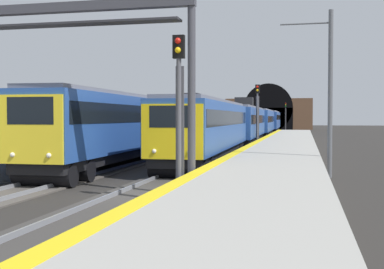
{
  "coord_description": "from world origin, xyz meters",
  "views": [
    {
      "loc": [
        -17.04,
        -5.81,
        2.85
      ],
      "look_at": [
        9.99,
        0.31,
        1.88
      ],
      "focal_mm": 46.67,
      "sensor_mm": 36.0,
      "label": 1
    }
  ],
  "objects_px": {
    "train_adjacent_platform": "(161,123)",
    "railway_signal_far": "(286,114)",
    "railway_signal_mid": "(257,112)",
    "train_main_approaching": "(253,122)",
    "railway_signal_near": "(179,106)",
    "overhead_signal_gantry": "(81,49)",
    "catenary_mast_near": "(329,91)"
  },
  "relations": [
    {
      "from": "overhead_signal_gantry",
      "to": "railway_signal_far",
      "type": "bearing_deg",
      "value": -2.61
    },
    {
      "from": "train_main_approaching",
      "to": "railway_signal_mid",
      "type": "distance_m",
      "value": 14.89
    },
    {
      "from": "catenary_mast_near",
      "to": "railway_signal_far",
      "type": "bearing_deg",
      "value": 3.47
    },
    {
      "from": "overhead_signal_gantry",
      "to": "catenary_mast_near",
      "type": "relative_size",
      "value": 1.12
    },
    {
      "from": "railway_signal_mid",
      "to": "train_main_approaching",
      "type": "bearing_deg",
      "value": -173.01
    },
    {
      "from": "railway_signal_near",
      "to": "catenary_mast_near",
      "type": "distance_m",
      "value": 9.9
    },
    {
      "from": "train_adjacent_platform",
      "to": "overhead_signal_gantry",
      "type": "bearing_deg",
      "value": 5.75
    },
    {
      "from": "railway_signal_far",
      "to": "overhead_signal_gantry",
      "type": "xyz_separation_m",
      "value": [
        -91.22,
        4.15,
        1.8
      ]
    },
    {
      "from": "train_adjacent_platform",
      "to": "railway_signal_near",
      "type": "distance_m",
      "value": 21.21
    },
    {
      "from": "train_adjacent_platform",
      "to": "railway_signal_far",
      "type": "relative_size",
      "value": 6.28
    },
    {
      "from": "train_main_approaching",
      "to": "railway_signal_mid",
      "type": "height_order",
      "value": "railway_signal_mid"
    },
    {
      "from": "railway_signal_mid",
      "to": "catenary_mast_near",
      "type": "height_order",
      "value": "catenary_mast_near"
    },
    {
      "from": "train_main_approaching",
      "to": "railway_signal_near",
      "type": "bearing_deg",
      "value": 1.46
    },
    {
      "from": "railway_signal_near",
      "to": "overhead_signal_gantry",
      "type": "xyz_separation_m",
      "value": [
        1.49,
        4.15,
        2.17
      ]
    },
    {
      "from": "railway_signal_near",
      "to": "railway_signal_mid",
      "type": "bearing_deg",
      "value": -180.0
    },
    {
      "from": "railway_signal_mid",
      "to": "railway_signal_far",
      "type": "relative_size",
      "value": 0.95
    },
    {
      "from": "railway_signal_near",
      "to": "railway_signal_mid",
      "type": "distance_m",
      "value": 27.58
    },
    {
      "from": "railway_signal_mid",
      "to": "railway_signal_far",
      "type": "height_order",
      "value": "railway_signal_far"
    },
    {
      "from": "railway_signal_mid",
      "to": "railway_signal_far",
      "type": "xyz_separation_m",
      "value": [
        65.13,
        0.0,
        0.29
      ]
    },
    {
      "from": "railway_signal_mid",
      "to": "overhead_signal_gantry",
      "type": "distance_m",
      "value": 26.5
    },
    {
      "from": "railway_signal_far",
      "to": "train_adjacent_platform",
      "type": "bearing_deg",
      "value": -5.12
    },
    {
      "from": "railway_signal_far",
      "to": "catenary_mast_near",
      "type": "bearing_deg",
      "value": 3.47
    },
    {
      "from": "railway_signal_near",
      "to": "train_main_approaching",
      "type": "bearing_deg",
      "value": -177.55
    },
    {
      "from": "train_adjacent_platform",
      "to": "train_main_approaching",
      "type": "bearing_deg",
      "value": 166.62
    },
    {
      "from": "railway_signal_near",
      "to": "railway_signal_far",
      "type": "height_order",
      "value": "railway_signal_far"
    },
    {
      "from": "train_main_approaching",
      "to": "train_adjacent_platform",
      "type": "xyz_separation_m",
      "value": [
        -22.15,
        4.69,
        0.19
      ]
    },
    {
      "from": "train_main_approaching",
      "to": "railway_signal_near",
      "type": "distance_m",
      "value": 42.38
    },
    {
      "from": "train_main_approaching",
      "to": "train_adjacent_platform",
      "type": "height_order",
      "value": "train_adjacent_platform"
    },
    {
      "from": "railway_signal_mid",
      "to": "train_adjacent_platform",
      "type": "bearing_deg",
      "value": -41.28
    },
    {
      "from": "overhead_signal_gantry",
      "to": "catenary_mast_near",
      "type": "distance_m",
      "value": 11.66
    },
    {
      "from": "railway_signal_far",
      "to": "overhead_signal_gantry",
      "type": "distance_m",
      "value": 91.33
    },
    {
      "from": "overhead_signal_gantry",
      "to": "train_adjacent_platform",
      "type": "bearing_deg",
      "value": 7.16
    }
  ]
}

